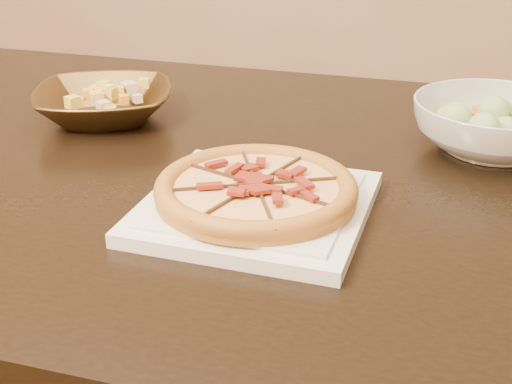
% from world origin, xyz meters
% --- Properties ---
extents(dining_table, '(1.58, 1.07, 0.75)m').
position_xyz_m(dining_table, '(0.15, -0.03, 0.66)').
color(dining_table, black).
rests_on(dining_table, floor).
extents(plate, '(0.29, 0.29, 0.02)m').
position_xyz_m(plate, '(0.26, -0.18, 0.76)').
color(plate, silver).
rests_on(plate, dining_table).
extents(pizza, '(0.25, 0.25, 0.03)m').
position_xyz_m(pizza, '(0.26, -0.18, 0.78)').
color(pizza, '#A87424').
rests_on(pizza, plate).
extents(bronze_bowl, '(0.29, 0.29, 0.06)m').
position_xyz_m(bronze_bowl, '(-0.07, 0.10, 0.78)').
color(bronze_bowl, brown).
rests_on(bronze_bowl, dining_table).
extents(mixed_dish, '(0.10, 0.12, 0.03)m').
position_xyz_m(mixed_dish, '(-0.07, 0.10, 0.82)').
color(mixed_dish, '#DDB291').
rests_on(mixed_dish, bronze_bowl).
extents(salad_bowl, '(0.25, 0.25, 0.08)m').
position_xyz_m(salad_bowl, '(0.56, 0.11, 0.79)').
color(salad_bowl, silver).
rests_on(salad_bowl, dining_table).
extents(salad, '(0.09, 0.11, 0.04)m').
position_xyz_m(salad, '(0.55, 0.11, 0.84)').
color(salad, '#A0C083').
rests_on(salad, salad_bowl).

